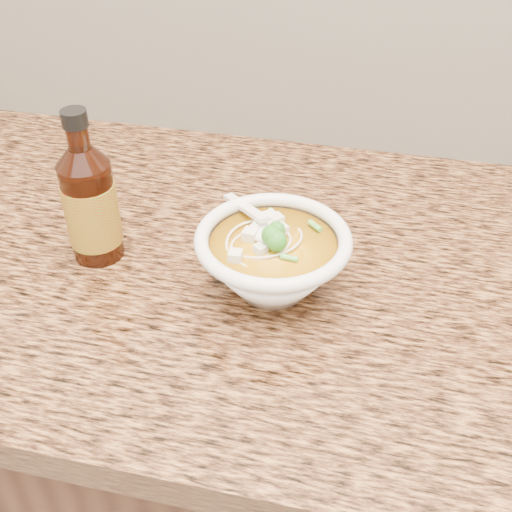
# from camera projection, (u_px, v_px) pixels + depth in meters

# --- Properties ---
(cabinet) EXTENTS (4.00, 0.65, 0.86)m
(cabinet) POSITION_uv_depth(u_px,v_px,m) (313.00, 477.00, 1.10)
(cabinet) COLOR black
(cabinet) RESTS_ON ground
(counter_slab) EXTENTS (4.00, 0.68, 0.04)m
(counter_slab) POSITION_uv_depth(u_px,v_px,m) (332.00, 275.00, 0.82)
(counter_slab) COLOR olive
(counter_slab) RESTS_ON cabinet
(soup_bowl) EXTENTS (0.18, 0.18, 0.10)m
(soup_bowl) POSITION_uv_depth(u_px,v_px,m) (273.00, 261.00, 0.74)
(soup_bowl) COLOR white
(soup_bowl) RESTS_ON counter_slab
(hot_sauce_bottle) EXTENTS (0.08, 0.08, 0.20)m
(hot_sauce_bottle) POSITION_uv_depth(u_px,v_px,m) (91.00, 205.00, 0.78)
(hot_sauce_bottle) COLOR #321106
(hot_sauce_bottle) RESTS_ON counter_slab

